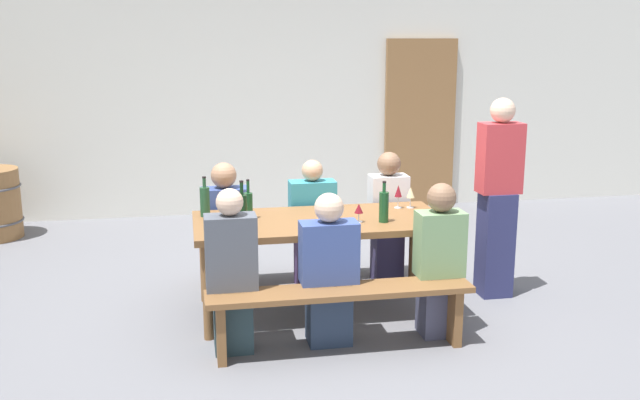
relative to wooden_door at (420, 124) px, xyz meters
name	(u,v)px	position (x,y,z in m)	size (l,w,h in m)	color
ground_plane	(320,311)	(-1.91, -3.34, -1.05)	(24.00, 24.00, 0.00)	slate
back_wall	(267,81)	(-1.91, 0.14, 0.55)	(14.00, 0.20, 3.20)	silver
wooden_door	(420,124)	(0.00, 0.00, 0.00)	(0.90, 0.06, 2.10)	olive
tasting_table	(320,229)	(-1.91, -3.34, -0.38)	(1.93, 0.89, 0.75)	brown
bench_near	(340,302)	(-1.91, -4.08, -0.70)	(1.83, 0.30, 0.45)	brown
bench_far	(304,242)	(-1.91, -2.59, -0.70)	(1.83, 0.30, 0.45)	brown
wine_bottle_0	(205,201)	(-2.77, -3.09, -0.18)	(0.08, 0.08, 0.32)	#234C2D
wine_bottle_1	(384,206)	(-1.45, -3.52, -0.18)	(0.07, 0.07, 0.32)	#194723
wine_bottle_2	(248,205)	(-2.45, -3.23, -0.19)	(0.07, 0.07, 0.31)	#194723
wine_bottle_3	(242,209)	(-2.51, -3.40, -0.18)	(0.08, 0.08, 0.34)	#143319
wine_glass_0	(398,192)	(-1.21, -3.10, -0.17)	(0.06, 0.06, 0.19)	silver
wine_glass_1	(359,209)	(-1.64, -3.49, -0.20)	(0.07, 0.07, 0.14)	silver
wine_glass_2	(411,193)	(-1.11, -3.11, -0.18)	(0.07, 0.07, 0.17)	silver
wine_glass_3	(326,205)	(-1.85, -3.32, -0.20)	(0.07, 0.07, 0.15)	silver
seated_guest_near_0	(232,275)	(-2.63, -3.93, -0.51)	(0.35, 0.24, 1.14)	#293E45
seated_guest_near_1	(329,273)	(-1.96, -3.93, -0.54)	(0.40, 0.24, 1.08)	#28374F
seated_guest_near_2	(439,263)	(-1.15, -3.93, -0.51)	(0.34, 0.24, 1.12)	#494B65
seated_guest_far_0	(225,231)	(-2.60, -2.74, -0.52)	(0.39, 0.24, 1.11)	#44535A
seated_guest_far_1	(312,228)	(-1.86, -2.74, -0.53)	(0.39, 0.24, 1.11)	#533872
seated_guest_far_2	(388,220)	(-1.19, -2.74, -0.49)	(0.33, 0.24, 1.16)	#3B345D
standing_host	(498,201)	(-0.41, -3.24, -0.24)	(0.34, 0.24, 1.65)	navy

